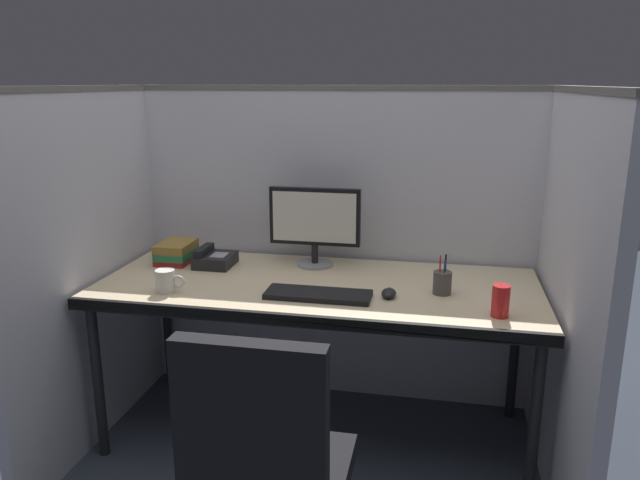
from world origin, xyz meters
TOP-DOWN VIEW (x-y plane):
  - ground_plane at (0.00, 0.00)m, footprint 8.00×8.00m
  - cubicle_partition_rear at (0.00, 0.74)m, footprint 2.21×0.06m
  - cubicle_partition_left at (-0.99, 0.20)m, footprint 0.06×1.41m
  - cubicle_partition_right at (0.99, 0.20)m, footprint 0.06×1.41m
  - desk at (0.00, 0.29)m, footprint 1.90×0.80m
  - monitor_center at (-0.07, 0.55)m, footprint 0.43×0.17m
  - keyboard_main at (0.04, 0.12)m, footprint 0.43×0.15m
  - computer_mouse at (0.32, 0.18)m, footprint 0.06×0.10m
  - book_stack at (-0.73, 0.47)m, footprint 0.16×0.22m
  - soda_can at (0.74, 0.05)m, footprint 0.07×0.07m
  - coffee_mug at (-0.59, 0.06)m, footprint 0.13×0.08m
  - pen_cup at (0.53, 0.26)m, footprint 0.08×0.08m
  - desk_phone at (-0.53, 0.45)m, footprint 0.17×0.19m

SIDE VIEW (x-z plane):
  - ground_plane at x=0.00m, z-range 0.00..0.00m
  - desk at x=0.00m, z-range 0.32..1.06m
  - keyboard_main at x=0.04m, z-range 0.74..0.76m
  - computer_mouse at x=0.32m, z-range 0.74..0.77m
  - desk_phone at x=-0.53m, z-range 0.73..0.82m
  - coffee_mug at x=-0.59m, z-range 0.74..0.84m
  - pen_cup at x=0.53m, z-range 0.70..0.87m
  - cubicle_partition_rear at x=0.00m, z-range 0.00..1.58m
  - cubicle_partition_left at x=-0.99m, z-range 0.00..1.58m
  - cubicle_partition_right at x=0.99m, z-range 0.00..1.58m
  - book_stack at x=-0.73m, z-range 0.74..0.84m
  - soda_can at x=0.74m, z-range 0.74..0.86m
  - monitor_center at x=-0.07m, z-range 0.77..1.14m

